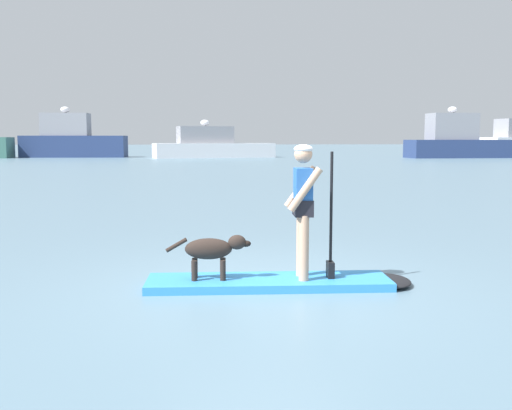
{
  "coord_description": "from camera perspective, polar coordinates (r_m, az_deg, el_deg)",
  "views": [
    {
      "loc": [
        -1.24,
        -6.97,
        1.81
      ],
      "look_at": [
        0.0,
        1.0,
        0.9
      ],
      "focal_mm": 41.11,
      "sensor_mm": 36.0,
      "label": 1
    }
  ],
  "objects": [
    {
      "name": "ground_plane",
      "position": [
        7.3,
        1.22,
        -7.91
      ],
      "size": [
        400.0,
        400.0,
        0.0
      ],
      "primitive_type": "plane",
      "color": "slate"
    },
    {
      "name": "paddleboard",
      "position": [
        7.31,
        3.0,
        -7.49
      ],
      "size": [
        3.33,
        1.07,
        0.1
      ],
      "color": "#338CD8",
      "rests_on": "ground_plane"
    },
    {
      "name": "person_paddler",
      "position": [
        7.16,
        4.71,
        0.32
      ],
      "size": [
        0.63,
        0.51,
        1.64
      ],
      "color": "tan",
      "rests_on": "paddleboard"
    },
    {
      "name": "dog",
      "position": [
        7.18,
        -4.24,
        -4.38
      ],
      "size": [
        1.04,
        0.28,
        0.55
      ],
      "color": "#2D231E",
      "rests_on": "paddleboard"
    },
    {
      "name": "moored_boat_far_port",
      "position": [
        62.33,
        -17.46,
        6.0
      ],
      "size": [
        10.57,
        3.81,
        5.07
      ],
      "color": "navy",
      "rests_on": "ground_plane"
    },
    {
      "name": "moored_boat_center",
      "position": [
        58.39,
        -4.34,
        5.75
      ],
      "size": [
        12.21,
        4.93,
        3.73
      ],
      "color": "white",
      "rests_on": "ground_plane"
    },
    {
      "name": "moored_boat_port",
      "position": [
        61.21,
        18.9,
        5.89
      ],
      "size": [
        10.15,
        3.32,
        4.99
      ],
      "color": "navy",
      "rests_on": "ground_plane"
    }
  ]
}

